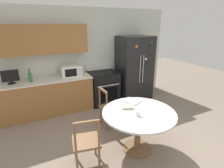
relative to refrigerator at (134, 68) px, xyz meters
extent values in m
plane|color=gray|center=(-1.40, -2.22, -0.93)|extent=(14.00, 14.00, 0.00)
cube|color=silver|center=(-1.40, 0.43, 0.37)|extent=(5.20, 0.10, 2.60)
cube|color=#936033|center=(-2.50, 0.21, 0.91)|extent=(2.21, 0.34, 0.68)
cube|color=#936033|center=(-2.50, 0.07, -0.50)|extent=(2.21, 0.62, 0.86)
cube|color=beige|center=(-2.50, 0.07, -0.05)|extent=(2.23, 0.64, 0.03)
cube|color=black|center=(0.00, 0.00, 0.00)|extent=(0.95, 0.72, 1.86)
cube|color=#333333|center=(0.00, -0.37, 0.00)|extent=(0.01, 0.01, 1.78)
cylinder|color=silver|center=(-0.05, -0.38, 0.05)|extent=(0.02, 0.02, 0.78)
cylinder|color=silver|center=(0.05, -0.38, 0.05)|extent=(0.02, 0.02, 0.78)
cube|color=black|center=(0.22, -0.37, 0.69)|extent=(0.05, 0.01, 0.04)
cube|color=orange|center=(-0.19, -0.37, 0.69)|extent=(0.07, 0.01, 0.06)
cube|color=white|center=(0.13, -0.37, 0.33)|extent=(0.06, 0.02, 0.05)
cube|color=#3FB259|center=(0.29, -0.37, 0.77)|extent=(0.04, 0.01, 0.03)
cube|color=#3FB259|center=(0.05, -0.37, 0.00)|extent=(0.05, 0.02, 0.04)
cube|color=black|center=(0.19, -0.37, 0.17)|extent=(0.06, 0.01, 0.05)
cube|color=black|center=(-0.99, 0.04, -0.48)|extent=(0.78, 0.64, 0.90)
cube|color=black|center=(-0.99, -0.28, -0.57)|extent=(0.56, 0.01, 0.40)
cylinder|color=silver|center=(-0.99, -0.31, -0.30)|extent=(0.64, 0.02, 0.02)
cube|color=black|center=(-0.99, 0.04, -0.02)|extent=(0.78, 0.64, 0.02)
cube|color=white|center=(-0.99, 0.33, 0.07)|extent=(0.78, 0.06, 0.16)
cube|color=white|center=(-1.86, 0.09, 0.11)|extent=(0.50, 0.37, 0.28)
cube|color=black|center=(-1.91, -0.09, 0.11)|extent=(0.29, 0.01, 0.19)
cube|color=silver|center=(-1.68, -0.09, 0.11)|extent=(0.10, 0.01, 0.20)
cylinder|color=black|center=(-3.22, 0.08, -0.02)|extent=(0.16, 0.16, 0.02)
cylinder|color=black|center=(-3.22, 0.08, 0.01)|extent=(0.03, 0.03, 0.04)
cube|color=black|center=(-3.22, 0.08, 0.16)|extent=(0.35, 0.05, 0.26)
cylinder|color=#2D6B38|center=(-2.83, 0.03, 0.08)|extent=(0.08, 0.08, 0.21)
cylinder|color=#2D6B38|center=(-2.83, 0.03, 0.22)|extent=(0.03, 0.03, 0.08)
cylinder|color=#262626|center=(-2.83, 0.03, 0.27)|extent=(0.04, 0.04, 0.01)
cylinder|color=white|center=(-1.24, -2.08, -0.18)|extent=(1.26, 1.26, 0.03)
cylinder|color=brown|center=(-1.24, -2.08, -0.55)|extent=(0.11, 0.11, 0.70)
cylinder|color=brown|center=(-1.24, -2.08, -0.92)|extent=(0.52, 0.52, 0.03)
cube|color=brown|center=(-1.32, -1.15, -0.50)|extent=(0.44, 0.44, 0.04)
cylinder|color=brown|center=(-1.16, -0.97, -0.72)|extent=(0.04, 0.04, 0.41)
cylinder|color=brown|center=(-1.14, -1.32, -0.72)|extent=(0.04, 0.04, 0.41)
cylinder|color=brown|center=(-1.50, -0.99, -0.72)|extent=(0.04, 0.04, 0.41)
cylinder|color=brown|center=(-1.49, -1.33, -0.72)|extent=(0.04, 0.04, 0.41)
cylinder|color=brown|center=(-1.52, -0.99, -0.25)|extent=(0.04, 0.04, 0.45)
cylinder|color=brown|center=(-1.50, -1.33, -0.25)|extent=(0.04, 0.04, 0.45)
cube|color=brown|center=(-1.51, -1.16, -0.05)|extent=(0.05, 0.35, 0.04)
cube|color=brown|center=(-2.18, -2.02, -0.50)|extent=(0.49, 0.49, 0.04)
cylinder|color=brown|center=(-2.31, -1.82, -0.72)|extent=(0.04, 0.04, 0.41)
cylinder|color=brown|center=(-1.97, -1.88, -0.72)|extent=(0.04, 0.04, 0.41)
cylinder|color=brown|center=(-2.38, -2.16, -0.72)|extent=(0.04, 0.04, 0.41)
cylinder|color=brown|center=(-2.04, -2.22, -0.72)|extent=(0.04, 0.04, 0.41)
cylinder|color=brown|center=(-2.38, -2.18, -0.25)|extent=(0.04, 0.04, 0.45)
cylinder|color=brown|center=(-2.04, -2.24, -0.25)|extent=(0.04, 0.04, 0.45)
cube|color=brown|center=(-2.21, -2.21, -0.05)|extent=(0.35, 0.10, 0.04)
cylinder|color=silver|center=(-1.33, -2.19, -0.12)|extent=(0.08, 0.08, 0.09)
cylinder|color=beige|center=(-1.33, -2.19, -0.14)|extent=(0.07, 0.07, 0.05)
cylinder|color=beige|center=(-1.36, -1.92, -0.14)|extent=(0.20, 0.13, 0.05)
cube|color=white|center=(-1.13, -1.68, -0.16)|extent=(0.30, 0.35, 0.01)
cube|color=beige|center=(-1.13, -1.68, -0.16)|extent=(0.31, 0.36, 0.01)
cube|color=silver|center=(-1.13, -1.68, -0.15)|extent=(0.33, 0.37, 0.01)
camera|label=1|loc=(-2.82, -4.27, 1.26)|focal=28.00mm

